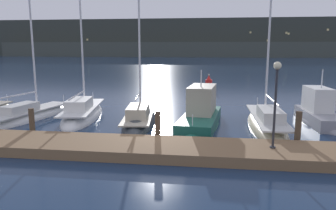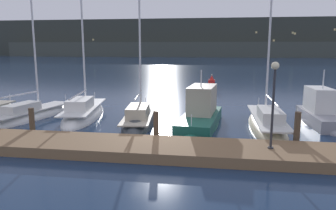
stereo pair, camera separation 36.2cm
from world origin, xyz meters
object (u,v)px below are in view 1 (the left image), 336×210
sailboat_berth_3 (83,116)px  sailboat_berth_6 (267,126)px  channel_buoy (209,84)px  sailboat_berth_4 (140,120)px  motorboat_berth_5 (200,119)px  sailboat_berth_2 (30,117)px  motorboat_berth_7 (319,117)px  dock_lamppost (276,90)px

sailboat_berth_3 → sailboat_berth_6: bearing=-7.2°
sailboat_berth_6 → channel_buoy: bearing=101.8°
sailboat_berth_4 → motorboat_berth_5: (3.78, -0.32, 0.29)m
sailboat_berth_2 → sailboat_berth_4: sailboat_berth_2 is taller
sailboat_berth_2 → channel_buoy: size_ratio=6.65×
sailboat_berth_6 → sailboat_berth_2: bearing=177.6°
sailboat_berth_3 → motorboat_berth_7: (14.96, 0.34, 0.26)m
motorboat_berth_7 → channel_buoy: size_ratio=3.29×
sailboat_berth_6 → motorboat_berth_7: size_ratio=2.03×
sailboat_berth_4 → channel_buoy: 16.56m
sailboat_berth_3 → motorboat_berth_5: (7.80, -1.12, 0.27)m
motorboat_berth_5 → sailboat_berth_6: 3.81m
sailboat_berth_4 → channel_buoy: size_ratio=5.94×
channel_buoy → motorboat_berth_5: bearing=-91.0°
sailboat_berth_3 → dock_lamppost: bearing=-30.7°
channel_buoy → dock_lamppost: dock_lamppost is taller
sailboat_berth_4 → sailboat_berth_6: 7.60m
channel_buoy → sailboat_berth_4: bearing=-104.2°
motorboat_berth_5 → dock_lamppost: dock_lamppost is taller
sailboat_berth_3 → dock_lamppost: 13.12m
sailboat_berth_2 → sailboat_berth_6: 14.82m
sailboat_berth_3 → motorboat_berth_7: size_ratio=1.79×
sailboat_berth_6 → dock_lamppost: sailboat_berth_6 is taller
channel_buoy → dock_lamppost: size_ratio=0.47×
sailboat_berth_4 → motorboat_berth_5: 3.81m
motorboat_berth_7 → sailboat_berth_4: bearing=-174.0°
sailboat_berth_4 → channel_buoy: sailboat_berth_4 is taller
sailboat_berth_4 → dock_lamppost: sailboat_berth_4 is taller
motorboat_berth_7 → motorboat_berth_5: bearing=-168.4°
sailboat_berth_4 → motorboat_berth_7: size_ratio=1.80×
sailboat_berth_6 → sailboat_berth_4: bearing=175.0°
sailboat_berth_3 → motorboat_berth_5: bearing=-8.2°
sailboat_berth_4 → motorboat_berth_5: bearing=-4.9°
sailboat_berth_2 → channel_buoy: (11.30, 16.08, 0.47)m
motorboat_berth_7 → sailboat_berth_6: bearing=-151.9°
sailboat_berth_3 → sailboat_berth_4: 4.09m
sailboat_berth_2 → sailboat_berth_3: size_ratio=1.13×
dock_lamppost → motorboat_berth_5: bearing=120.7°
sailboat_berth_3 → sailboat_berth_6: 11.68m
sailboat_berth_2 → motorboat_berth_7: bearing=3.7°
dock_lamppost → sailboat_berth_2: bearing=158.1°
motorboat_berth_5 → motorboat_berth_7: motorboat_berth_5 is taller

